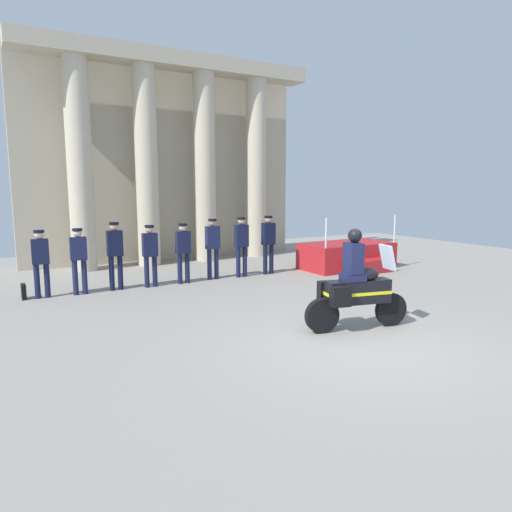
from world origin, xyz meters
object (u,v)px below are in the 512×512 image
object	(u,v)px
officer_in_row_1	(79,256)
officer_in_row_5	(213,244)
officer_in_row_0	(41,258)
motorcycle_with_rider	(355,288)
reviewing_stand	(348,256)
officer_in_row_7	(268,240)
briefcase_on_ground	(24,292)
officer_in_row_4	(183,248)
officer_in_row_6	(241,242)
officer_in_row_2	(115,250)
officer_in_row_3	(150,251)

from	to	relation	value
officer_in_row_1	officer_in_row_5	bearing A→B (deg)	-176.17
officer_in_row_0	motorcycle_with_rider	world-z (taller)	motorcycle_with_rider
reviewing_stand	officer_in_row_7	xyz separation A→B (m)	(-2.73, 0.53, 0.65)
briefcase_on_ground	officer_in_row_4	bearing A→B (deg)	-2.73
reviewing_stand	briefcase_on_ground	xyz separation A→B (m)	(-9.45, 0.70, -0.22)
officer_in_row_6	officer_in_row_4	bearing A→B (deg)	2.73
officer_in_row_2	officer_in_row_6	distance (m)	3.64
officer_in_row_1	briefcase_on_ground	distance (m)	1.49
officer_in_row_4	officer_in_row_6	xyz separation A→B (m)	(1.82, 0.01, 0.06)
officer_in_row_1	officer_in_row_7	xyz separation A→B (m)	(5.46, -0.01, 0.08)
officer_in_row_2	officer_in_row_4	distance (m)	1.82
reviewing_stand	officer_in_row_7	distance (m)	2.86
officer_in_row_6	briefcase_on_ground	bearing A→B (deg)	0.58
briefcase_on_ground	officer_in_row_1	bearing A→B (deg)	-7.29
reviewing_stand	officer_in_row_5	world-z (taller)	officer_in_row_5
officer_in_row_4	officer_in_row_1	bearing A→B (deg)	1.73
motorcycle_with_rider	officer_in_row_6	bearing A→B (deg)	96.24
motorcycle_with_rider	briefcase_on_ground	distance (m)	7.76
reviewing_stand	briefcase_on_ground	world-z (taller)	reviewing_stand
officer_in_row_1	officer_in_row_7	size ratio (longest dim) A/B	0.93
officer_in_row_1	officer_in_row_6	world-z (taller)	officer_in_row_6
officer_in_row_1	officer_in_row_4	size ratio (longest dim) A/B	0.99
officer_in_row_3	officer_in_row_4	world-z (taller)	officer_in_row_4
officer_in_row_0	officer_in_row_6	bearing A→B (deg)	-178.50
officer_in_row_5	officer_in_row_3	bearing A→B (deg)	5.86
officer_in_row_2	officer_in_row_7	world-z (taller)	officer_in_row_7
officer_in_row_0	officer_in_row_6	xyz separation A→B (m)	(5.39, -0.08, 0.08)
officer_in_row_4	officer_in_row_5	distance (m)	0.96
officer_in_row_0	officer_in_row_7	size ratio (longest dim) A/B	0.92
officer_in_row_3	officer_in_row_7	size ratio (longest dim) A/B	0.93
officer_in_row_0	officer_in_row_5	xyz separation A→B (m)	(4.51, 0.03, 0.06)
motorcycle_with_rider	reviewing_stand	bearing A→B (deg)	62.34
officer_in_row_1	officer_in_row_3	size ratio (longest dim) A/B	1.00
officer_in_row_7	briefcase_on_ground	distance (m)	6.78
officer_in_row_1	motorcycle_with_rider	size ratio (longest dim) A/B	0.80
officer_in_row_1	motorcycle_with_rider	bearing A→B (deg)	127.30
reviewing_stand	officer_in_row_3	bearing A→B (deg)	175.39
briefcase_on_ground	motorcycle_with_rider	bearing A→B (deg)	-48.06
officer_in_row_6	officer_in_row_3	bearing A→B (deg)	2.41
officer_in_row_1	officer_in_row_5	xyz separation A→B (m)	(3.66, 0.10, 0.06)
officer_in_row_0	officer_in_row_6	distance (m)	5.39
officer_in_row_2	officer_in_row_3	bearing A→B (deg)	177.74
reviewing_stand	officer_in_row_4	xyz separation A→B (m)	(-5.48, 0.51, 0.58)
officer_in_row_1	officer_in_row_4	world-z (taller)	officer_in_row_4
officer_in_row_3	officer_in_row_7	distance (m)	3.68
officer_in_row_2	officer_in_row_5	distance (m)	2.76
officer_in_row_4	motorcycle_with_rider	xyz separation A→B (m)	(1.20, -5.56, -0.18)
officer_in_row_5	officer_in_row_6	xyz separation A→B (m)	(0.88, -0.11, 0.01)
officer_in_row_0	officer_in_row_2	distance (m)	1.75
officer_in_row_2	briefcase_on_ground	world-z (taller)	officer_in_row_2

